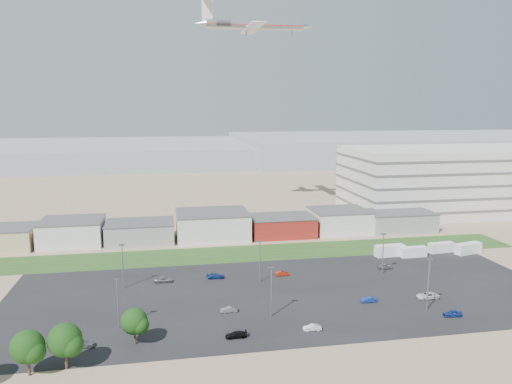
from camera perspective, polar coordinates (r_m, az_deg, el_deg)
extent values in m
plane|color=#977D60|center=(92.71, 3.27, -16.13)|extent=(700.00, 700.00, 0.00)
cube|color=black|center=(111.65, 3.34, -11.54)|extent=(120.00, 50.00, 0.01)
cube|color=#22481B|center=(140.47, -1.78, -7.05)|extent=(160.00, 16.00, 0.02)
cube|color=silver|center=(209.52, 21.39, 1.32)|extent=(80.00, 40.00, 25.00)
imported|color=silver|center=(114.63, 18.98, -11.14)|extent=(4.83, 2.39, 1.32)
imported|color=navy|center=(109.40, 12.77, -11.90)|extent=(3.58, 1.33, 1.17)
imported|color=navy|center=(107.22, 21.54, -12.78)|extent=(3.80, 1.92, 1.24)
imported|color=black|center=(91.90, -2.29, -15.98)|extent=(3.89, 1.65, 1.12)
imported|color=#595B5E|center=(102.13, -3.12, -13.27)|extent=(3.43, 1.25, 1.12)
imported|color=navy|center=(121.04, -4.65, -9.54)|extent=(4.35, 1.92, 1.24)
imported|color=#A5A5AA|center=(131.61, 14.54, -8.22)|extent=(3.90, 1.80, 1.30)
imported|color=#A5A5AA|center=(120.19, -10.51, -9.82)|extent=(4.44, 2.35, 1.19)
imported|color=#595B5E|center=(93.36, -19.27, -16.07)|extent=(4.34, 1.84, 1.25)
imported|color=#9B250E|center=(122.69, 2.99, -9.28)|extent=(3.52, 1.38, 1.14)
imported|color=silver|center=(95.05, 6.44, -15.13)|extent=(3.40, 1.30, 1.11)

